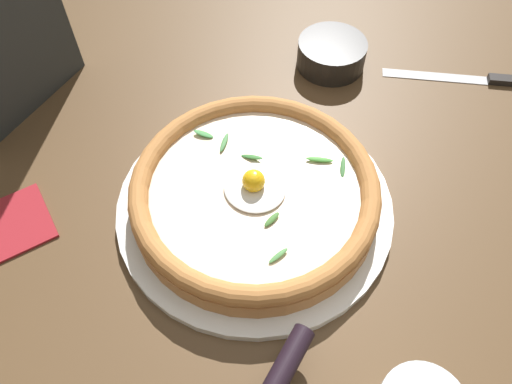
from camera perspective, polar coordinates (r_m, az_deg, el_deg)
The scene contains 5 objects.
ground_plane at distance 0.65m, azimuth -3.25°, elevation -0.06°, with size 2.40×2.40×0.03m, color brown.
pizza_plate at distance 0.62m, azimuth -0.00°, elevation -1.39°, with size 0.34×0.34×0.01m, color white.
pizza at distance 0.59m, azimuth 0.00°, elevation 0.13°, with size 0.30×0.30×0.06m.
side_bowl at distance 0.80m, azimuth 8.66°, elevation 15.41°, with size 0.10×0.10×0.04m, color black.
table_knife at distance 0.85m, azimuth 24.88°, elevation 11.66°, with size 0.20×0.15×0.01m.
Camera 1 is at (0.29, -0.25, 0.52)m, focal length 34.84 mm.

